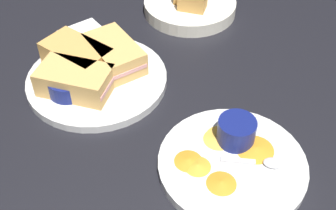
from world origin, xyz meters
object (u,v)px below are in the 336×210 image
at_px(plate_sandwich_main, 97,80).
at_px(sandwich_half_far, 77,56).
at_px(plate_chips_companion, 232,164).
at_px(ramekin_light_gravy, 237,130).
at_px(ramekin_dark_sauce, 68,83).
at_px(spoon_by_dark_ramekin, 92,72).
at_px(sandwich_half_near, 114,54).
at_px(bread_basket_rear, 190,5).
at_px(sandwich_half_extra, 75,80).
at_px(spoon_by_gravy_ramekin, 265,162).

bearing_deg(plate_sandwich_main, sandwich_half_far, -157.60).
height_order(plate_chips_companion, ramekin_light_gravy, ramekin_light_gravy).
bearing_deg(ramekin_dark_sauce, spoon_by_dark_ramekin, 116.51).
xyz_separation_m(sandwich_half_far, spoon_by_dark_ramekin, (0.03, 0.01, -0.02)).
distance_m(plate_sandwich_main, sandwich_half_near, 0.06).
height_order(sandwich_half_near, bread_basket_rear, bread_basket_rear).
distance_m(plate_chips_companion, ramekin_light_gravy, 0.06).
height_order(sandwich_half_far, bread_basket_rear, bread_basket_rear).
bearing_deg(sandwich_half_extra, plate_chips_companion, 29.56).
xyz_separation_m(plate_sandwich_main, plate_chips_companion, (0.30, 0.11, 0.00)).
distance_m(sandwich_half_far, plate_chips_companion, 0.37).
bearing_deg(sandwich_half_far, bread_basket_rear, 105.55).
bearing_deg(spoon_by_dark_ramekin, ramekin_light_gravy, 27.76).
distance_m(sandwich_half_extra, ramekin_dark_sauce, 0.01).
bearing_deg(sandwich_half_extra, ramekin_dark_sauce, -115.12).
xyz_separation_m(sandwich_half_extra, spoon_by_dark_ramekin, (-0.03, 0.04, -0.02)).
relative_size(sandwich_half_far, ramekin_light_gravy, 2.39).
xyz_separation_m(spoon_by_dark_ramekin, plate_chips_companion, (0.31, 0.11, -0.01)).
distance_m(plate_sandwich_main, plate_chips_companion, 0.32).
bearing_deg(spoon_by_dark_ramekin, ramekin_dark_sauce, -63.49).
xyz_separation_m(plate_sandwich_main, ramekin_light_gravy, (0.26, 0.14, 0.03)).
relative_size(plate_chips_companion, spoon_by_gravy_ramekin, 2.64).
bearing_deg(spoon_by_dark_ramekin, plate_sandwich_main, 20.30).
bearing_deg(bread_basket_rear, spoon_by_gravy_ramekin, -16.55).
relative_size(sandwich_half_near, sandwich_half_extra, 0.94).
relative_size(sandwich_half_extra, spoon_by_dark_ramekin, 1.54).
height_order(plate_chips_companion, spoon_by_gravy_ramekin, spoon_by_gravy_ramekin).
relative_size(plate_sandwich_main, sandwich_half_extra, 1.84).
bearing_deg(bread_basket_rear, plate_sandwich_main, -65.21).
height_order(sandwich_half_extra, bread_basket_rear, bread_basket_rear).
height_order(spoon_by_gravy_ramekin, bread_basket_rear, bread_basket_rear).
height_order(plate_sandwich_main, plate_chips_companion, same).
bearing_deg(sandwich_half_far, spoon_by_dark_ramekin, 23.17).
relative_size(plate_chips_companion, bread_basket_rear, 1.10).
distance_m(plate_sandwich_main, sandwich_half_extra, 0.06).
height_order(sandwich_half_far, sandwich_half_extra, same).
distance_m(ramekin_dark_sauce, spoon_by_dark_ramekin, 0.06).
bearing_deg(plate_chips_companion, sandwich_half_near, -168.79).
bearing_deg(sandwich_half_extra, bread_basket_rear, 114.46).
relative_size(plate_sandwich_main, ramekin_light_gravy, 4.30).
bearing_deg(sandwich_half_near, sandwich_half_extra, -67.60).
xyz_separation_m(sandwich_half_near, ramekin_dark_sauce, (0.03, -0.11, -0.01)).
relative_size(sandwich_half_extra, bread_basket_rear, 0.68).
height_order(plate_sandwich_main, bread_basket_rear, bread_basket_rear).
height_order(plate_sandwich_main, spoon_by_gravy_ramekin, spoon_by_gravy_ramekin).
distance_m(plate_sandwich_main, ramekin_dark_sauce, 0.07).
bearing_deg(ramekin_dark_sauce, bread_basket_rear, 112.97).
height_order(sandwich_half_far, ramekin_dark_sauce, sandwich_half_far).
height_order(sandwich_half_near, sandwich_half_far, same).
distance_m(sandwich_half_near, ramekin_dark_sauce, 0.11).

